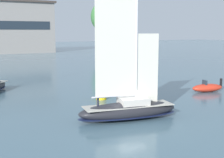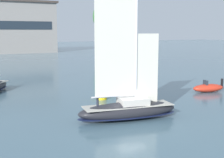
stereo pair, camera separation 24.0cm
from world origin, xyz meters
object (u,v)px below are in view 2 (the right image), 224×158
(sailboat_main, at_px, (128,108))
(motor_tender, at_px, (208,88))
(tree_shore_left, at_px, (105,17))
(sailboat_moored_far_slip, at_px, (124,57))
(channel_buoy, at_px, (102,92))

(sailboat_main, relative_size, motor_tender, 2.80)
(motor_tender, bearing_deg, tree_shore_left, 72.24)
(sailboat_main, bearing_deg, sailboat_moored_far_slip, 60.24)
(tree_shore_left, relative_size, sailboat_main, 1.52)
(motor_tender, relative_size, channel_buoy, 2.11)
(tree_shore_left, relative_size, sailboat_moored_far_slip, 2.19)
(sailboat_main, bearing_deg, motor_tender, 21.16)
(tree_shore_left, bearing_deg, motor_tender, -107.76)
(tree_shore_left, bearing_deg, sailboat_main, -115.28)
(channel_buoy, bearing_deg, tree_shore_left, 63.28)
(sailboat_main, distance_m, motor_tender, 16.25)
(motor_tender, height_order, channel_buoy, channel_buoy)
(sailboat_moored_far_slip, height_order, channel_buoy, sailboat_moored_far_slip)
(sailboat_moored_far_slip, bearing_deg, sailboat_main, -119.76)
(channel_buoy, bearing_deg, sailboat_moored_far_slip, 56.87)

